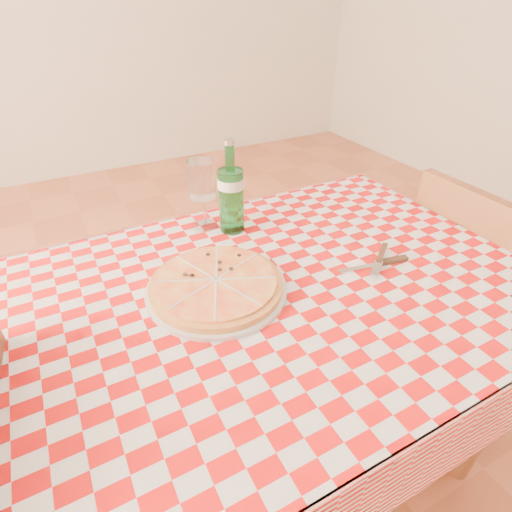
{
  "coord_description": "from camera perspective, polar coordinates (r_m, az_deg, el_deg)",
  "views": [
    {
      "loc": [
        -0.4,
        -0.65,
        1.36
      ],
      "look_at": [
        -0.02,
        0.06,
        0.82
      ],
      "focal_mm": 28.0,
      "sensor_mm": 36.0,
      "label": 1
    }
  ],
  "objects": [
    {
      "name": "cutlery",
      "position": [
        1.08,
        17.18,
        -0.73
      ],
      "size": [
        0.25,
        0.23,
        0.02
      ],
      "primitive_type": null,
      "rotation": [
        0.0,
        0.0,
        0.3
      ],
      "color": "silver",
      "rests_on": "tablecloth"
    },
    {
      "name": "wine_glass",
      "position": [
        1.18,
        -7.57,
        8.62
      ],
      "size": [
        0.09,
        0.09,
        0.21
      ],
      "primitive_type": null,
      "rotation": [
        0.0,
        0.0,
        -0.16
      ],
      "color": "white",
      "rests_on": "tablecloth"
    },
    {
      "name": "chair_near",
      "position": [
        1.57,
        27.8,
        -3.69
      ],
      "size": [
        0.4,
        0.4,
        0.87
      ],
      "rotation": [
        0.0,
        0.0,
        -0.01
      ],
      "color": "brown",
      "rests_on": "ground"
    },
    {
      "name": "tablecloth",
      "position": [
        0.97,
        2.72,
        -4.58
      ],
      "size": [
        1.3,
        0.9,
        0.01
      ],
      "primitive_type": "cube",
      "color": "#A90B0A",
      "rests_on": "dining_table"
    },
    {
      "name": "water_bottle",
      "position": [
        1.14,
        -3.62,
        9.75
      ],
      "size": [
        0.1,
        0.1,
        0.27
      ],
      "primitive_type": null,
      "rotation": [
        0.0,
        0.0,
        -0.33
      ],
      "color": "#1B6D29",
      "rests_on": "tablecloth"
    },
    {
      "name": "dining_table",
      "position": [
        1.03,
        2.58,
        -8.7
      ],
      "size": [
        1.2,
        0.8,
        0.75
      ],
      "color": "brown",
      "rests_on": "ground"
    },
    {
      "name": "pizza_plate",
      "position": [
        0.94,
        -5.69,
        -3.98
      ],
      "size": [
        0.43,
        0.43,
        0.04
      ],
      "primitive_type": null,
      "rotation": [
        0.0,
        0.0,
        0.36
      ],
      "color": "#C58841",
      "rests_on": "tablecloth"
    }
  ]
}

